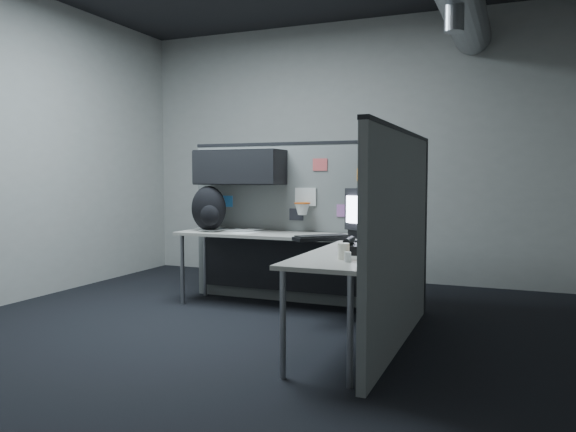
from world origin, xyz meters
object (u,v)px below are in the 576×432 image
at_px(desk, 304,251).
at_px(keyboard, 322,238).
at_px(backpack, 209,209).
at_px(phone, 358,248).
at_px(monitor, 375,212).

xyz_separation_m(desk, keyboard, (0.20, -0.10, 0.14)).
distance_m(desk, backpack, 1.21).
bearing_deg(backpack, phone, -44.20).
relative_size(monitor, phone, 2.10).
height_order(desk, monitor, monitor).
bearing_deg(monitor, backpack, 164.71).
relative_size(monitor, backpack, 1.17).
height_order(monitor, phone, monitor).
bearing_deg(desk, backpack, 166.87).
xyz_separation_m(keyboard, backpack, (-1.34, 0.36, 0.20)).
relative_size(desk, keyboard, 4.84).
xyz_separation_m(phone, backpack, (-1.86, 1.08, 0.18)).
bearing_deg(desk, phone, -48.46).
distance_m(keyboard, backpack, 1.40).
bearing_deg(phone, desk, 136.95).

